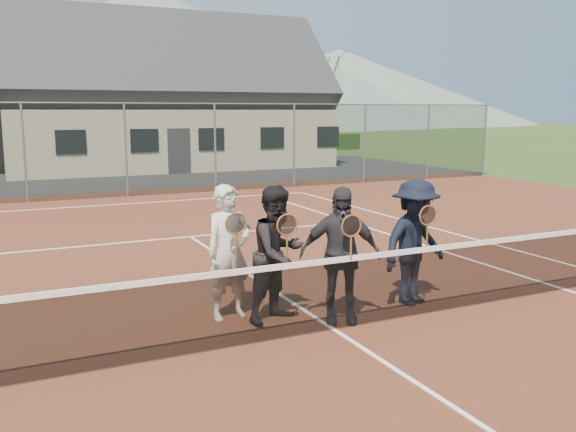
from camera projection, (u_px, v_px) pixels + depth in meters
name	position (u px, v px, depth m)	size (l,w,h in m)	color
ground	(98.00, 177.00, 25.54)	(220.00, 220.00, 0.00)	#2D4518
court_surface	(334.00, 331.00, 7.73)	(30.00, 30.00, 0.02)	#562819
hedge_row	(67.00, 148.00, 36.13)	(40.00, 1.20, 1.10)	black
hill_centre	(153.00, 59.00, 98.88)	(120.00, 120.00, 22.00)	slate
hill_east	(339.00, 88.00, 114.33)	(90.00, 90.00, 14.00)	slate
court_markings	(334.00, 330.00, 7.73)	(11.03, 23.83, 0.01)	white
tennis_net	(334.00, 291.00, 7.64)	(11.68, 0.08, 1.10)	slate
perimeter_fence	(126.00, 150.00, 19.49)	(30.07, 0.07, 3.02)	slate
clubhouse	(165.00, 86.00, 30.11)	(15.60, 8.20, 7.70)	beige
tree_c	(95.00, 60.00, 36.97)	(3.20, 3.20, 7.77)	#361F13
tree_d	(248.00, 65.00, 41.19)	(3.20, 3.20, 7.77)	#322312
tree_e	(326.00, 68.00, 43.72)	(3.20, 3.20, 7.77)	#392614
player_a	(229.00, 252.00, 8.05)	(0.71, 0.54, 1.80)	beige
player_b	(278.00, 254.00, 7.96)	(1.07, 0.96, 1.80)	black
player_c	(340.00, 255.00, 7.90)	(1.14, 0.82, 1.80)	#28272D
player_d	(415.00, 242.00, 8.66)	(1.28, 0.92, 1.80)	black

